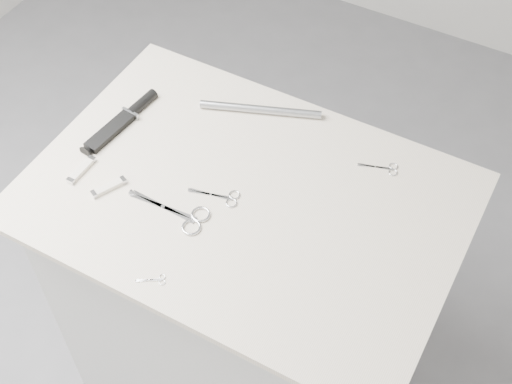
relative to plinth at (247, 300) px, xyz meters
The scene contains 11 objects.
ground 0.46m from the plinth, ahead, with size 4.00×4.00×0.01m, color slate.
plinth is the anchor object (origin of this frame).
display_board 0.46m from the plinth, ahead, with size 1.00×0.70×0.02m, color beige.
large_shears 0.50m from the plinth, 127.16° to the right, with size 0.20×0.09×0.01m.
embroidery_scissors_a 0.47m from the plinth, 144.61° to the right, with size 0.12×0.06×0.00m.
embroidery_scissors_b 0.58m from the plinth, 42.80° to the left, with size 0.10×0.05×0.00m.
tiny_scissors 0.56m from the plinth, 100.28° to the right, with size 0.06×0.05×0.00m.
sheathed_knife 0.62m from the plinth, behind, with size 0.07×0.24×0.03m.
pocket_knife_a 0.57m from the plinth, 154.94° to the right, with size 0.05×0.09×0.01m.
pocket_knife_b 0.62m from the plinth, 161.99° to the right, with size 0.02×0.09×0.01m.
metal_rail 0.55m from the plinth, 110.98° to the left, with size 0.02×0.02×0.31m, color #95989E.
Camera 1 is at (0.52, -0.89, 2.20)m, focal length 50.00 mm.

